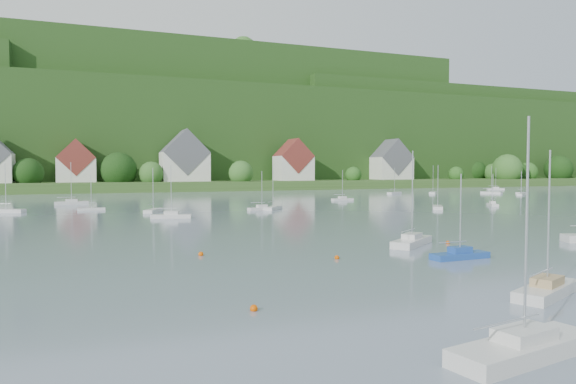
{
  "coord_description": "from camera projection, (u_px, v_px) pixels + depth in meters",
  "views": [
    {
      "loc": [
        -27.62,
        4.51,
        7.37
      ],
      "look_at": [
        -0.24,
        75.0,
        4.0
      ],
      "focal_mm": 32.76,
      "sensor_mm": 36.0,
      "label": 1
    }
  ],
  "objects": [
    {
      "name": "forested_ridge",
      "position": [
        145.0,
        137.0,
        255.34
      ],
      "size": [
        620.0,
        181.22,
        69.89
      ],
      "color": "#1B3912",
      "rests_on": "ground"
    },
    {
      "name": "near_sailboat_3",
      "position": [
        412.0,
        241.0,
        50.34
      ],
      "size": [
        6.52,
        5.53,
        9.08
      ],
      "rotation": [
        0.0,
        0.0,
        0.64
      ],
      "color": "silver",
      "rests_on": "ground"
    },
    {
      "name": "far_sailboat_cluster",
      "position": [
        265.0,
        200.0,
        116.59
      ],
      "size": [
        192.85,
        69.09,
        8.71
      ],
      "color": "silver",
      "rests_on": "ground"
    },
    {
      "name": "village_building_3",
      "position": [
        293.0,
        163.0,
        195.19
      ],
      "size": [
        13.0,
        10.4,
        15.5
      ],
      "color": "silver",
      "rests_on": "far_shore_strip"
    },
    {
      "name": "far_shore_strip",
      "position": [
        165.0,
        185.0,
        192.3
      ],
      "size": [
        600.0,
        60.0,
        3.0
      ],
      "primitive_type": "cube",
      "color": "#32511E",
      "rests_on": "ground"
    },
    {
      "name": "near_sailboat_1",
      "position": [
        460.0,
        254.0,
        42.86
      ],
      "size": [
        5.2,
        1.65,
        6.94
      ],
      "rotation": [
        0.0,
        0.0,
        0.04
      ],
      "color": "#204A9C",
      "rests_on": "ground"
    },
    {
      "name": "village_building_2",
      "position": [
        185.0,
        160.0,
        182.54
      ],
      "size": [
        16.0,
        11.44,
        18.0
      ],
      "color": "silver",
      "rests_on": "far_shore_strip"
    },
    {
      "name": "mooring_buoy_5",
      "position": [
        201.0,
        256.0,
        44.47
      ],
      "size": [
        0.44,
        0.44,
        0.44
      ],
      "primitive_type": "sphere",
      "color": "#DB4E01",
      "rests_on": "ground"
    },
    {
      "name": "mooring_buoy_3",
      "position": [
        337.0,
        259.0,
        42.81
      ],
      "size": [
        0.4,
        0.4,
        0.4
      ],
      "primitive_type": "sphere",
      "color": "#DB4E01",
      "rests_on": "ground"
    },
    {
      "name": "near_sailboat_0",
      "position": [
        524.0,
        346.0,
        20.41
      ],
      "size": [
        7.17,
        3.12,
        9.37
      ],
      "rotation": [
        0.0,
        0.0,
        0.17
      ],
      "color": "silver",
      "rests_on": "ground"
    },
    {
      "name": "near_sailboat_2",
      "position": [
        547.0,
        288.0,
        30.36
      ],
      "size": [
        6.42,
        4.16,
        8.44
      ],
      "rotation": [
        0.0,
        0.0,
        0.42
      ],
      "color": "silver",
      "rests_on": "ground"
    },
    {
      "name": "village_building_1",
      "position": [
        76.0,
        164.0,
        170.88
      ],
      "size": [
        12.0,
        9.36,
        14.0
      ],
      "color": "silver",
      "rests_on": "far_shore_strip"
    },
    {
      "name": "mooring_buoy_2",
      "position": [
        448.0,
        244.0,
        51.5
      ],
      "size": [
        0.39,
        0.39,
        0.39
      ],
      "primitive_type": "sphere",
      "color": "#DB4E01",
      "rests_on": "ground"
    },
    {
      "name": "mooring_buoy_0",
      "position": [
        254.0,
        311.0,
        27.2
      ],
      "size": [
        0.42,
        0.42,
        0.42
      ],
      "primitive_type": "sphere",
      "color": "#DB4E01",
      "rests_on": "ground"
    },
    {
      "name": "village_building_4",
      "position": [
        391.0,
        163.0,
        215.18
      ],
      "size": [
        15.0,
        10.4,
        16.5
      ],
      "color": "silver",
      "rests_on": "far_shore_strip"
    }
  ]
}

